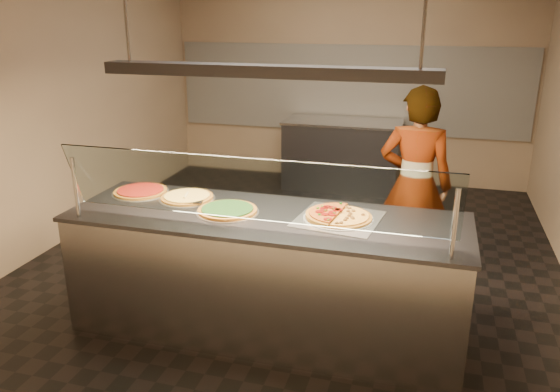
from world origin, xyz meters
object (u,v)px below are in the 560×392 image
(sneeze_guard, at_px, (250,190))
(heat_lamp_housing, at_px, (265,71))
(perforated_tray, at_px, (338,218))
(half_pizza_sausage, at_px, (354,217))
(half_pizza_pepperoni, at_px, (323,213))
(pizza_tomato, at_px, (141,191))
(pizza_spatula, at_px, (190,197))
(pizza_cheese, at_px, (187,197))
(worker, at_px, (415,185))
(serving_counter, at_px, (266,273))
(pizza_spinach, at_px, (228,210))
(prep_table, at_px, (342,154))

(sneeze_guard, bearing_deg, heat_lamp_housing, 90.00)
(heat_lamp_housing, bearing_deg, perforated_tray, 7.26)
(sneeze_guard, xyz_separation_m, half_pizza_sausage, (0.63, 0.41, -0.27))
(sneeze_guard, xyz_separation_m, half_pizza_pepperoni, (0.41, 0.41, -0.26))
(pizza_tomato, relative_size, pizza_spatula, 2.01)
(sneeze_guard, distance_m, pizza_cheese, 0.93)
(worker, relative_size, heat_lamp_housing, 0.76)
(serving_counter, height_order, pizza_tomato, pizza_tomato)
(half_pizza_sausage, xyz_separation_m, pizza_spinach, (-0.92, -0.08, -0.01))
(half_pizza_pepperoni, bearing_deg, pizza_spatula, 176.06)
(pizza_spatula, height_order, heat_lamp_housing, heat_lamp_housing)
(perforated_tray, bearing_deg, pizza_tomato, 174.74)
(worker, bearing_deg, half_pizza_sausage, 75.99)
(serving_counter, xyz_separation_m, half_pizza_pepperoni, (0.41, 0.07, 0.50))
(sneeze_guard, height_order, pizza_spatula, sneeze_guard)
(worker, bearing_deg, perforated_tray, 71.09)
(prep_table, relative_size, heat_lamp_housing, 0.69)
(half_pizza_sausage, xyz_separation_m, pizza_tomato, (-1.76, 0.15, -0.01))
(pizza_spatula, relative_size, worker, 0.13)
(pizza_cheese, bearing_deg, pizza_tomato, 175.79)
(half_pizza_pepperoni, bearing_deg, heat_lamp_housing, -170.79)
(half_pizza_sausage, bearing_deg, half_pizza_pepperoni, 179.86)
(pizza_spinach, height_order, heat_lamp_housing, heat_lamp_housing)
(pizza_spatula, bearing_deg, half_pizza_sausage, -3.29)
(half_pizza_sausage, bearing_deg, prep_table, 100.79)
(pizza_spatula, bearing_deg, pizza_cheese, 133.00)
(sneeze_guard, xyz_separation_m, pizza_cheese, (-0.71, 0.53, -0.28))
(pizza_cheese, bearing_deg, serving_counter, -14.81)
(half_pizza_sausage, relative_size, pizza_spatula, 2.17)
(half_pizza_sausage, bearing_deg, heat_lamp_housing, -174.07)
(prep_table, xyz_separation_m, heat_lamp_housing, (0.07, -3.71, 1.48))
(half_pizza_sausage, bearing_deg, pizza_spatula, 176.71)
(perforated_tray, xyz_separation_m, half_pizza_sausage, (0.11, -0.00, 0.02))
(serving_counter, height_order, pizza_spatula, pizza_spatula)
(half_pizza_sausage, relative_size, prep_table, 0.31)
(perforated_tray, height_order, pizza_spatula, pizza_spatula)
(pizza_tomato, bearing_deg, pizza_spinach, -15.40)
(half_pizza_pepperoni, relative_size, pizza_spatula, 2.17)
(pizza_cheese, height_order, heat_lamp_housing, heat_lamp_housing)
(half_pizza_sausage, relative_size, heat_lamp_housing, 0.21)
(serving_counter, xyz_separation_m, half_pizza_sausage, (0.63, 0.07, 0.49))
(half_pizza_pepperoni, distance_m, pizza_tomato, 1.55)
(half_pizza_pepperoni, distance_m, heat_lamp_housing, 1.07)
(sneeze_guard, distance_m, prep_table, 4.13)
(pizza_cheese, relative_size, pizza_tomato, 0.96)
(pizza_tomato, bearing_deg, prep_table, 73.05)
(prep_table, bearing_deg, half_pizza_sausage, -79.21)
(pizza_cheese, bearing_deg, half_pizza_sausage, -5.19)
(pizza_spinach, distance_m, prep_table, 3.76)
(sneeze_guard, height_order, heat_lamp_housing, heat_lamp_housing)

